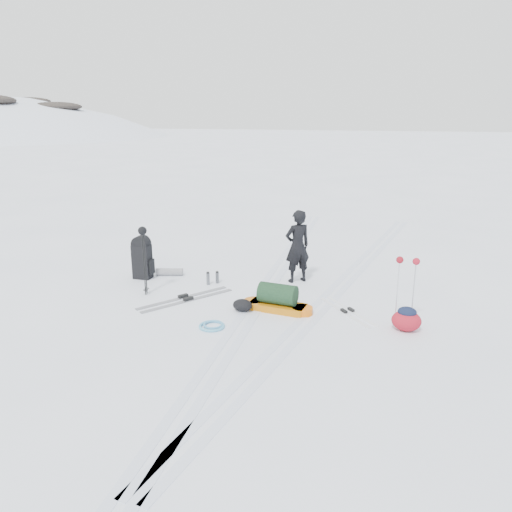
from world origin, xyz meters
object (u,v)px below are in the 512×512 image
object	(u,v)px
ski_poles_black	(143,239)
expedition_rucksack	(146,258)
skier	(297,246)
pulk_sled	(278,300)

from	to	relation	value
ski_poles_black	expedition_rucksack	bearing A→B (deg)	143.13
skier	pulk_sled	world-z (taller)	skier
skier	expedition_rucksack	world-z (taller)	skier
pulk_sled	expedition_rucksack	bearing A→B (deg)	168.97
pulk_sled	skier	bearing A→B (deg)	96.32
skier	pulk_sled	xyz separation A→B (m)	(0.04, -1.72, -0.60)
skier	ski_poles_black	xyz separation A→B (m)	(-2.73, -1.72, 0.36)
skier	pulk_sled	size ratio (longest dim) A/B	1.15
pulk_sled	ski_poles_black	xyz separation A→B (m)	(-2.77, 0.00, 0.96)
expedition_rucksack	ski_poles_black	size ratio (longest dim) A/B	0.70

